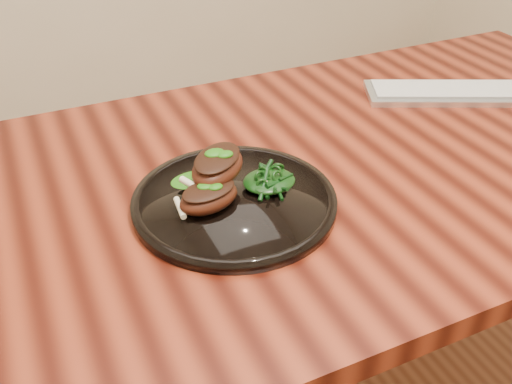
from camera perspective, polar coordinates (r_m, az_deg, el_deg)
desk at (r=1.06m, az=6.26°, el=-0.64°), size 1.60×0.80×0.75m
plate at (r=0.89m, az=-2.18°, el=-0.90°), size 0.32×0.32×0.02m
lamb_chop_front at (r=0.85m, az=-4.79°, el=-0.43°), size 0.11×0.08×0.04m
lamb_chop_back at (r=0.88m, az=-3.91°, el=2.66°), size 0.13×0.13×0.05m
herb_smear at (r=0.93m, az=-6.12°, el=1.25°), size 0.08×0.05×0.01m
greens_heap at (r=0.90m, az=1.32°, el=1.41°), size 0.09×0.08×0.03m
keyboard at (r=1.32m, az=19.37°, el=9.39°), size 0.39×0.27×0.02m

